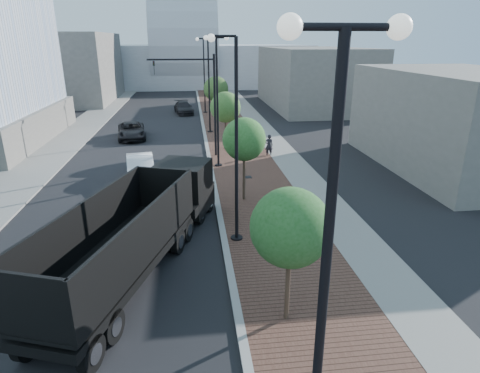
{
  "coord_description": "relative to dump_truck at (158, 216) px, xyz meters",
  "views": [
    {
      "loc": [
        -1.34,
        -7.18,
        8.97
      ],
      "look_at": [
        1.0,
        12.0,
        2.0
      ],
      "focal_mm": 30.45,
      "sensor_mm": 36.0,
      "label": 1
    }
  ],
  "objects": [
    {
      "name": "streetlight_4",
      "position": [
        3.57,
        36.03,
        3.35
      ],
      "size": [
        1.72,
        0.56,
        9.28
      ],
      "color": "black",
      "rests_on": "ground"
    },
    {
      "name": "tree_1",
      "position": [
        4.62,
        5.05,
        2.24
      ],
      "size": [
        2.49,
        2.46,
        4.95
      ],
      "color": "#382619",
      "rests_on": "ground"
    },
    {
      "name": "dark_car_mid",
      "position": [
        -4.07,
        22.48,
        -0.71
      ],
      "size": [
        3.27,
        5.75,
        1.51
      ],
      "primitive_type": "imported",
      "rotation": [
        0.0,
        0.0,
        0.14
      ],
      "color": "black",
      "rests_on": "ground"
    },
    {
      "name": "concrete_strip",
      "position": [
        9.17,
        30.03,
        -1.4
      ],
      "size": [
        2.4,
        140.0,
        0.13
      ],
      "primitive_type": "cube",
      "color": "slate",
      "rests_on": "ground"
    },
    {
      "name": "commercial_block_nw",
      "position": [
        -17.03,
        50.03,
        3.53
      ],
      "size": [
        14.0,
        20.0,
        10.0
      ],
      "primitive_type": "cube",
      "color": "#605D56",
      "rests_on": "ground"
    },
    {
      "name": "tree_3",
      "position": [
        4.62,
        29.05,
        2.37
      ],
      "size": [
        2.77,
        2.77,
        5.23
      ],
      "color": "#382619",
      "rests_on": "ground"
    },
    {
      "name": "traffic_mast",
      "position": [
        2.67,
        15.03,
        3.52
      ],
      "size": [
        5.09,
        0.2,
        8.0
      ],
      "color": "black",
      "rests_on": "ground"
    },
    {
      "name": "curb",
      "position": [
        2.97,
        30.03,
        -1.4
      ],
      "size": [
        0.3,
        140.0,
        0.14
      ],
      "primitive_type": "cube",
      "color": "gray",
      "rests_on": "ground"
    },
    {
      "name": "dark_car_far",
      "position": [
        0.79,
        36.2,
        -0.73
      ],
      "size": [
        2.79,
        5.34,
        1.48
      ],
      "primitive_type": "imported",
      "rotation": [
        0.0,
        0.0,
        0.15
      ],
      "color": "black",
      "rests_on": "ground"
    },
    {
      "name": "commercial_block_ne",
      "position": [
        18.97,
        40.03,
        2.53
      ],
      "size": [
        12.0,
        22.0,
        8.0
      ],
      "primitive_type": "cube",
      "color": "#65625B",
      "rests_on": "ground"
    },
    {
      "name": "sidewalk",
      "position": [
        6.47,
        30.03,
        -1.41
      ],
      "size": [
        7.0,
        140.0,
        0.12
      ],
      "primitive_type": "cube",
      "color": "#4C2D23",
      "rests_on": "ground"
    },
    {
      "name": "streetlight_2",
      "position": [
        3.57,
        12.03,
        3.35
      ],
      "size": [
        1.72,
        0.56,
        9.28
      ],
      "color": "black",
      "rests_on": "ground"
    },
    {
      "name": "commercial_block_e",
      "position": [
        20.97,
        10.03,
        2.03
      ],
      "size": [
        10.0,
        16.0,
        7.0
      ],
      "primitive_type": "cube",
      "color": "#66625B",
      "rests_on": "ground"
    },
    {
      "name": "convention_center",
      "position": [
        0.97,
        75.03,
        4.54
      ],
      "size": [
        50.0,
        30.0,
        50.0
      ],
      "color": "#A6AAB0",
      "rests_on": "ground"
    },
    {
      "name": "streetlight_0",
      "position": [
        3.57,
        -11.97,
        3.35
      ],
      "size": [
        1.72,
        0.56,
        9.28
      ],
      "color": "black",
      "rests_on": "ground"
    },
    {
      "name": "tree_0",
      "position": [
        4.62,
        -5.95,
        2.0
      ],
      "size": [
        2.57,
        2.55,
        4.76
      ],
      "color": "#382619",
      "rests_on": "ground"
    },
    {
      "name": "utility_cover_1",
      "position": [
        5.37,
        -1.97,
        -1.34
      ],
      "size": [
        0.5,
        0.5,
        0.02
      ],
      "primitive_type": "cube",
      "color": "black",
      "rests_on": "sidewalk"
    },
    {
      "name": "pedestrian",
      "position": [
        7.86,
        14.5,
        -0.56
      ],
      "size": [
        0.67,
        0.45,
        1.82
      ],
      "primitive_type": "imported",
      "rotation": [
        0.0,
        0.0,
        3.16
      ],
      "color": "black",
      "rests_on": "ground"
    },
    {
      "name": "utility_cover_2",
      "position": [
        5.37,
        9.03,
        -1.34
      ],
      "size": [
        0.5,
        0.5,
        0.02
      ],
      "primitive_type": "cube",
      "color": "black",
      "rests_on": "sidewalk"
    },
    {
      "name": "tree_2",
      "position": [
        4.62,
        17.05,
        2.2
      ],
      "size": [
        2.58,
        2.56,
        4.96
      ],
      "color": "#382619",
      "rests_on": "ground"
    },
    {
      "name": "dump_truck",
      "position": [
        0.0,
        0.0,
        0.0
      ],
      "size": [
        6.8,
        13.47,
        3.48
      ],
      "rotation": [
        0.0,
        0.0,
        -0.34
      ],
      "color": "black",
      "rests_on": "ground"
    },
    {
      "name": "streetlight_1",
      "position": [
        3.46,
        0.03,
        2.88
      ],
      "size": [
        1.44,
        0.56,
        9.21
      ],
      "color": "black",
      "rests_on": "ground"
    },
    {
      "name": "white_sedan",
      "position": [
        -1.88,
        9.82,
        -0.65
      ],
      "size": [
        2.43,
        5.17,
        1.64
      ],
      "primitive_type": "imported",
      "rotation": [
        0.0,
        0.0,
        0.14
      ],
      "color": "white",
      "rests_on": "ground"
    },
    {
      "name": "streetlight_3",
      "position": [
        3.46,
        24.03,
        2.88
      ],
      "size": [
        1.44,
        0.56,
        9.21
      ],
      "color": "black",
      "rests_on": "ground"
    },
    {
      "name": "west_sidewalk",
      "position": [
        -10.03,
        30.03,
        -1.41
      ],
      "size": [
        4.0,
        140.0,
        0.12
      ],
      "primitive_type": "cube",
      "color": "slate",
      "rests_on": "ground"
    }
  ]
}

